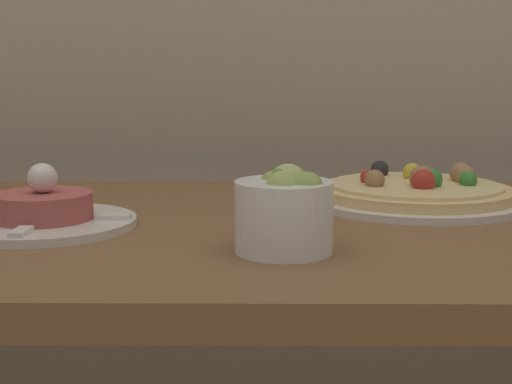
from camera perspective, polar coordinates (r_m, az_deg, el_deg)
name	(u,v)px	position (r m, az deg, el deg)	size (l,w,h in m)	color
dining_table	(245,311)	(0.91, -0.85, -9.47)	(1.49, 0.64, 0.80)	brown
pizza_plate	(416,193)	(1.01, 12.66, -0.05)	(0.30, 0.30, 0.06)	silver
tartare_plate	(44,214)	(0.87, -16.59, -1.66)	(0.21, 0.21, 0.08)	silver
small_bowl	(285,209)	(0.72, 2.31, -1.37)	(0.10, 0.10, 0.09)	white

